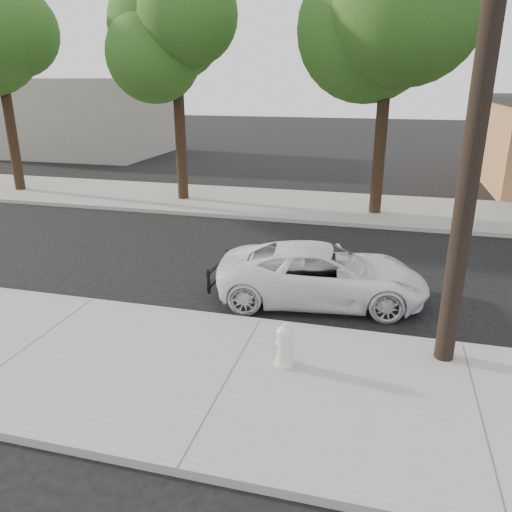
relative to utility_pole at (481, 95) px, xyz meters
name	(u,v)px	position (x,y,z in m)	size (l,w,h in m)	color
ground	(281,288)	(-3.60, 2.70, -4.70)	(120.00, 120.00, 0.00)	black
near_sidewalk	(228,380)	(-3.60, -1.60, -4.62)	(90.00, 4.40, 0.15)	gray
far_sidewalk	(324,206)	(-3.60, 11.20, -4.62)	(90.00, 5.00, 0.15)	gray
curb_near	(260,323)	(-3.60, 0.60, -4.62)	(90.00, 0.12, 0.16)	#9E9B93
building_far	(60,117)	(-23.60, 22.70, -2.20)	(14.00, 8.00, 5.00)	gray
utility_pole	(481,95)	(0.00, 0.00, 0.00)	(1.40, 0.34, 9.00)	black
tree_b	(179,46)	(-9.41, 10.76, 1.45)	(4.34, 4.20, 8.45)	black
tree_c	(397,16)	(-1.38, 10.34, 2.21)	(4.96, 4.80, 9.55)	black
police_cruiser	(322,274)	(-2.53, 2.25, -4.03)	(2.21, 4.80, 1.33)	white
fire_hydrant	(284,346)	(-2.76, -0.99, -4.19)	(0.40, 0.36, 0.75)	silver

